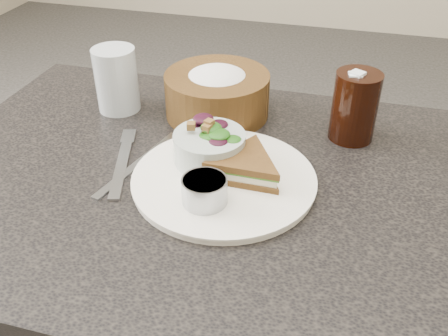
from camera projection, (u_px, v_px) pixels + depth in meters
dining_table at (214, 321)px, 1.04m from camera, size 1.00×0.70×0.75m
dinner_plate at (224, 180)px, 0.81m from camera, size 0.30×0.30×0.01m
sandwich at (246, 167)px, 0.80m from camera, size 0.14×0.14×0.04m
salad_bowl at (209, 143)px, 0.83m from camera, size 0.15×0.15×0.07m
dressing_ramekin at (205, 191)px, 0.74m from camera, size 0.08×0.08×0.04m
orange_wedge at (241, 147)px, 0.85m from camera, size 0.09×0.09×0.03m
fork at (122, 165)px, 0.85m from camera, size 0.07×0.19×0.01m
knife at (138, 164)px, 0.86m from camera, size 0.07×0.22×0.00m
bread_basket at (217, 88)px, 0.97m from camera, size 0.27×0.27×0.12m
cola_glass at (355, 104)px, 0.89m from camera, size 0.09×0.09×0.14m
water_glass at (116, 80)px, 0.99m from camera, size 0.11×0.11×0.13m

